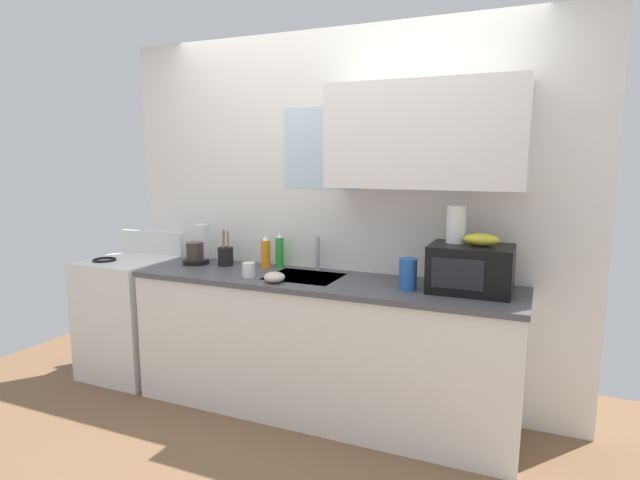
# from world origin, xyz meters

# --- Properties ---
(kitchen_wall_assembly) EXTENTS (3.28, 0.42, 2.50)m
(kitchen_wall_assembly) POSITION_xyz_m (0.13, 0.30, 1.37)
(kitchen_wall_assembly) COLOR white
(kitchen_wall_assembly) RESTS_ON ground
(counter_unit) EXTENTS (2.51, 0.63, 0.90)m
(counter_unit) POSITION_xyz_m (-0.00, 0.00, 0.46)
(counter_unit) COLOR white
(counter_unit) RESTS_ON ground
(sink_faucet) EXTENTS (0.03, 0.03, 0.23)m
(sink_faucet) POSITION_xyz_m (-0.12, 0.24, 1.02)
(sink_faucet) COLOR #B2B5BA
(sink_faucet) RESTS_ON counter_unit
(stove_range) EXTENTS (0.60, 0.60, 1.08)m
(stove_range) POSITION_xyz_m (-1.60, 0.00, 0.46)
(stove_range) COLOR white
(stove_range) RESTS_ON ground
(microwave) EXTENTS (0.46, 0.35, 0.27)m
(microwave) POSITION_xyz_m (0.92, 0.05, 1.04)
(microwave) COLOR black
(microwave) RESTS_ON counter_unit
(banana_bunch) EXTENTS (0.20, 0.11, 0.07)m
(banana_bunch) POSITION_xyz_m (0.97, 0.05, 1.20)
(banana_bunch) COLOR gold
(banana_bunch) RESTS_ON microwave
(paper_towel_roll) EXTENTS (0.11, 0.11, 0.22)m
(paper_towel_roll) POSITION_xyz_m (0.82, 0.10, 1.28)
(paper_towel_roll) COLOR white
(paper_towel_roll) RESTS_ON microwave
(coffee_maker) EXTENTS (0.19, 0.21, 0.28)m
(coffee_maker) POSITION_xyz_m (-1.02, 0.11, 1.00)
(coffee_maker) COLOR black
(coffee_maker) RESTS_ON counter_unit
(dish_soap_bottle_green) EXTENTS (0.06, 0.06, 0.25)m
(dish_soap_bottle_green) POSITION_xyz_m (-0.40, 0.21, 1.02)
(dish_soap_bottle_green) COLOR green
(dish_soap_bottle_green) RESTS_ON counter_unit
(dish_soap_bottle_orange) EXTENTS (0.07, 0.07, 0.23)m
(dish_soap_bottle_orange) POSITION_xyz_m (-0.48, 0.16, 1.01)
(dish_soap_bottle_orange) COLOR orange
(dish_soap_bottle_orange) RESTS_ON counter_unit
(cereal_canister) EXTENTS (0.10, 0.10, 0.18)m
(cereal_canister) POSITION_xyz_m (0.58, -0.05, 0.99)
(cereal_canister) COLOR #2659A5
(cereal_canister) RESTS_ON counter_unit
(mug_white) EXTENTS (0.08, 0.08, 0.09)m
(mug_white) POSITION_xyz_m (-0.44, -0.14, 0.95)
(mug_white) COLOR white
(mug_white) RESTS_ON counter_unit
(utensil_crock) EXTENTS (0.11, 0.11, 0.26)m
(utensil_crock) POSITION_xyz_m (-0.79, 0.12, 0.97)
(utensil_crock) COLOR black
(utensil_crock) RESTS_ON counter_unit
(small_bowl) EXTENTS (0.13, 0.13, 0.06)m
(small_bowl) POSITION_xyz_m (-0.22, -0.20, 0.93)
(small_bowl) COLOR beige
(small_bowl) RESTS_ON counter_unit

